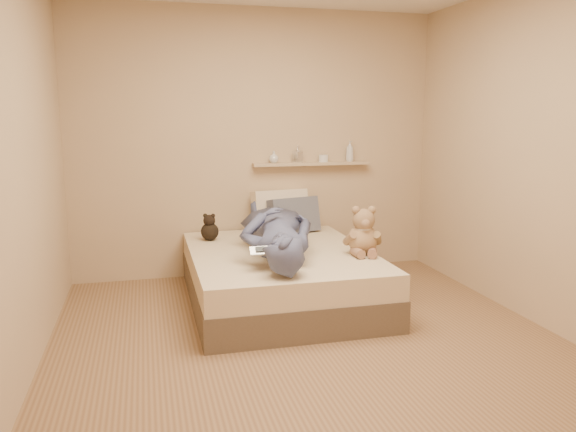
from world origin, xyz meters
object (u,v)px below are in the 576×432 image
object	(u,v)px
game_console	(262,251)
dark_plush	(210,229)
wall_shelf	(312,164)
bed	(280,276)
pillow_cream	(280,210)
person	(276,230)
pillow_grey	(294,215)
teddy_bear	(363,234)

from	to	relation	value
game_console	dark_plush	distance (m)	1.15
game_console	wall_shelf	world-z (taller)	wall_shelf
bed	pillow_cream	size ratio (longest dim) A/B	3.45
game_console	pillow_cream	distance (m)	1.49
bed	person	bearing A→B (deg)	-126.20
game_console	bed	bearing A→B (deg)	64.46
game_console	person	xyz separation A→B (m)	(0.23, 0.51, 0.04)
bed	pillow_cream	xyz separation A→B (m)	(0.20, 0.83, 0.43)
pillow_grey	person	world-z (taller)	person
teddy_bear	dark_plush	distance (m)	1.44
game_console	dark_plush	size ratio (longest dim) A/B	0.70
bed	teddy_bear	bearing A→B (deg)	-24.48
teddy_bear	dark_plush	world-z (taller)	teddy_bear
teddy_bear	bed	bearing A→B (deg)	155.52
bed	pillow_grey	size ratio (longest dim) A/B	3.80
pillow_cream	pillow_grey	bearing A→B (deg)	-53.29
bed	dark_plush	xyz separation A→B (m)	(-0.53, 0.55, 0.33)
pillow_cream	person	xyz separation A→B (m)	(-0.25, -0.90, 0.00)
teddy_bear	wall_shelf	xyz separation A→B (m)	(-0.09, 1.20, 0.48)
dark_plush	person	bearing A→B (deg)	-52.05
pillow_grey	person	bearing A→B (deg)	-115.30
pillow_cream	pillow_grey	distance (m)	0.18
pillow_cream	wall_shelf	size ratio (longest dim) A/B	0.46
pillow_grey	dark_plush	bearing A→B (deg)	-170.33
game_console	teddy_bear	size ratio (longest dim) A/B	0.43
teddy_bear	pillow_grey	size ratio (longest dim) A/B	0.82
bed	teddy_bear	distance (m)	0.80
pillow_cream	wall_shelf	xyz separation A→B (m)	(0.35, 0.08, 0.45)
dark_plush	person	world-z (taller)	person
teddy_bear	pillow_grey	xyz separation A→B (m)	(-0.33, 0.98, 0.00)
person	pillow_cream	bearing A→B (deg)	-96.88
teddy_bear	pillow_cream	size ratio (longest dim) A/B	0.75
dark_plush	pillow_grey	distance (m)	0.85
teddy_bear	pillow_grey	bearing A→B (deg)	108.47
teddy_bear	person	size ratio (longest dim) A/B	0.24
dark_plush	game_console	bearing A→B (deg)	-77.25
dark_plush	pillow_cream	distance (m)	0.79
bed	pillow_grey	world-z (taller)	pillow_grey
pillow_cream	wall_shelf	world-z (taller)	wall_shelf
pillow_cream	teddy_bear	bearing A→B (deg)	-68.92
person	game_console	bearing A→B (deg)	74.95
dark_plush	pillow_cream	bearing A→B (deg)	21.08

